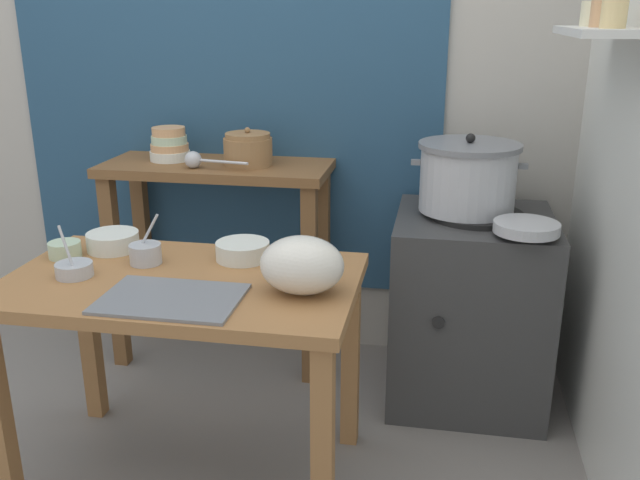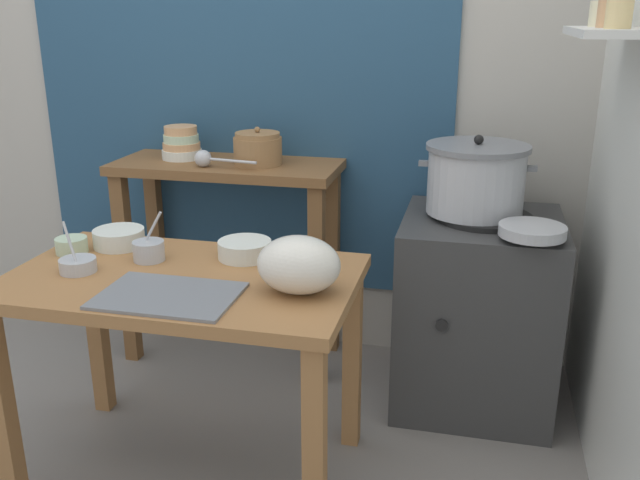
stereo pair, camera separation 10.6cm
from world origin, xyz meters
TOP-DOWN VIEW (x-y plane):
  - ground_plane at (0.00, 0.00)m, footprint 9.00×9.00m
  - wall_back at (0.08, 1.10)m, footprint 4.40×0.12m
  - prep_table at (0.02, -0.00)m, footprint 1.10×0.66m
  - back_shelf_table at (-0.14, 0.83)m, footprint 0.96×0.40m
  - stove_block at (0.94, 0.70)m, footprint 0.60×0.61m
  - steamer_pot at (0.90, 0.72)m, footprint 0.43×0.38m
  - clay_pot at (0.01, 0.83)m, footprint 0.20×0.20m
  - bowl_stack_enamel at (-0.35, 0.87)m, footprint 0.17×0.17m
  - ladle at (-0.18, 0.73)m, footprint 0.28×0.08m
  - serving_tray at (0.06, -0.17)m, footprint 0.40×0.28m
  - plastic_bag at (0.42, -0.05)m, footprint 0.25×0.20m
  - wide_pan at (1.10, 0.47)m, footprint 0.23×0.23m
  - prep_bowl_0 at (-0.31, -0.05)m, footprint 0.12×0.12m
  - prep_bowl_1 at (0.16, 0.20)m, footprint 0.18×0.18m
  - prep_bowl_2 at (-0.14, 0.10)m, footprint 0.10×0.10m
  - prep_bowl_3 at (-0.31, 0.21)m, footprint 0.18×0.18m
  - prep_bowl_4 at (-0.43, 0.11)m, footprint 0.11×0.11m

SIDE VIEW (x-z plane):
  - ground_plane at x=0.00m, z-range 0.00..0.00m
  - stove_block at x=0.94m, z-range -0.01..0.77m
  - prep_table at x=0.02m, z-range 0.25..0.97m
  - back_shelf_table at x=-0.14m, z-range 0.23..1.13m
  - serving_tray at x=0.06m, z-range 0.72..0.73m
  - prep_bowl_0 at x=-0.31m, z-range 0.66..0.83m
  - prep_bowl_4 at x=-0.43m, z-range 0.72..0.78m
  - prep_bowl_1 at x=0.16m, z-range 0.72..0.78m
  - prep_bowl_3 at x=-0.31m, z-range 0.72..0.78m
  - prep_bowl_2 at x=-0.14m, z-range 0.67..0.84m
  - wide_pan at x=1.10m, z-range 0.78..0.82m
  - plastic_bag at x=0.42m, z-range 0.72..0.89m
  - steamer_pot at x=0.90m, z-range 0.76..1.06m
  - ladle at x=-0.18m, z-range 0.90..0.97m
  - bowl_stack_enamel at x=-0.35m, z-range 0.89..1.04m
  - clay_pot at x=0.01m, z-range 0.89..1.04m
  - wall_back at x=0.08m, z-range 0.00..2.60m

